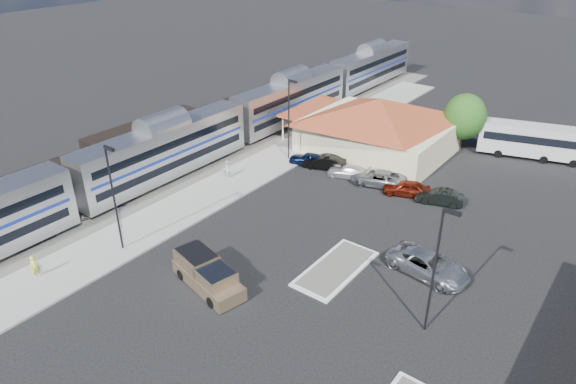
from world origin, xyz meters
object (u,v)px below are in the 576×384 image
Objects in this scene: pickup_truck at (208,275)px; suv at (428,265)px; station_depot at (378,125)px; coach_bus at (535,140)px.

pickup_truck is 16.09m from suv.
station_depot is 1.55× the size of coach_bus.
pickup_truck is (2.39, -29.25, -2.10)m from station_depot.
suv is at bearing -52.19° from station_depot.
pickup_truck is 39.91m from coach_bus.
coach_bus reaches higher than suv.
coach_bus is (0.42, 27.11, 1.28)m from suv.
station_depot is at bearing 104.09° from coach_bus.
pickup_truck is 0.56× the size of coach_bus.
coach_bus is (14.71, 8.70, -0.99)m from station_depot.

